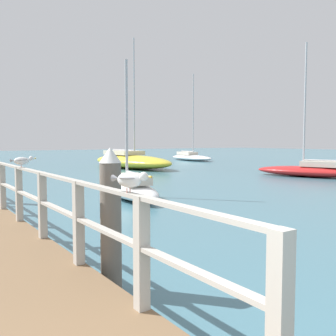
{
  "coord_description": "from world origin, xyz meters",
  "views": [
    {
      "loc": [
        -0.45,
        -0.64,
        1.98
      ],
      "look_at": [
        4.14,
        6.12,
        1.39
      ],
      "focal_mm": 40.75,
      "sensor_mm": 36.0,
      "label": 1
    }
  ],
  "objects_px": {
    "boat_5": "(129,188)",
    "boat_4": "(310,170)",
    "boat_1": "(131,161)",
    "dock_piling_near": "(111,218)",
    "seagull_foreground": "(130,179)",
    "seagull_background": "(22,160)",
    "boat_2": "(191,157)"
  },
  "relations": [
    {
      "from": "boat_5",
      "to": "boat_4",
      "type": "bearing_deg",
      "value": 17.88
    },
    {
      "from": "boat_1",
      "to": "boat_4",
      "type": "xyz_separation_m",
      "value": [
        4.93,
        -11.51,
        -0.16
      ]
    },
    {
      "from": "dock_piling_near",
      "to": "boat_5",
      "type": "xyz_separation_m",
      "value": [
        4.16,
        7.19,
        -0.62
      ]
    },
    {
      "from": "dock_piling_near",
      "to": "seagull_foreground",
      "type": "height_order",
      "value": "dock_piling_near"
    },
    {
      "from": "seagull_foreground",
      "to": "seagull_background",
      "type": "distance_m",
      "value": 4.37
    },
    {
      "from": "seagull_foreground",
      "to": "boat_4",
      "type": "height_order",
      "value": "boat_4"
    },
    {
      "from": "dock_piling_near",
      "to": "seagull_foreground",
      "type": "distance_m",
      "value": 1.44
    },
    {
      "from": "boat_5",
      "to": "boat_1",
      "type": "bearing_deg",
      "value": 73.38
    },
    {
      "from": "seagull_background",
      "to": "dock_piling_near",
      "type": "bearing_deg",
      "value": 16.19
    },
    {
      "from": "seagull_background",
      "to": "boat_5",
      "type": "bearing_deg",
      "value": 141.3
    },
    {
      "from": "dock_piling_near",
      "to": "boat_5",
      "type": "height_order",
      "value": "boat_5"
    },
    {
      "from": "boat_1",
      "to": "boat_5",
      "type": "xyz_separation_m",
      "value": [
        -6.98,
        -12.7,
        -0.19
      ]
    },
    {
      "from": "seagull_foreground",
      "to": "boat_1",
      "type": "xyz_separation_m",
      "value": [
        11.51,
        21.13,
        -1.07
      ]
    },
    {
      "from": "boat_1",
      "to": "boat_5",
      "type": "distance_m",
      "value": 14.49
    },
    {
      "from": "seagull_background",
      "to": "boat_5",
      "type": "xyz_separation_m",
      "value": [
        4.53,
        4.06,
        -1.26
      ]
    },
    {
      "from": "seagull_background",
      "to": "boat_4",
      "type": "bearing_deg",
      "value": 117.16
    },
    {
      "from": "boat_5",
      "to": "seagull_foreground",
      "type": "bearing_deg",
      "value": -106.13
    },
    {
      "from": "boat_2",
      "to": "boat_4",
      "type": "xyz_separation_m",
      "value": [
        -5.23,
        -17.54,
        0.0
      ]
    },
    {
      "from": "seagull_background",
      "to": "seagull_foreground",
      "type": "bearing_deg",
      "value": 9.37
    },
    {
      "from": "seagull_foreground",
      "to": "boat_4",
      "type": "xyz_separation_m",
      "value": [
        16.44,
        9.62,
        -1.24
      ]
    },
    {
      "from": "seagull_foreground",
      "to": "boat_2",
      "type": "bearing_deg",
      "value": -152.68
    },
    {
      "from": "seagull_background",
      "to": "boat_1",
      "type": "xyz_separation_m",
      "value": [
        11.5,
        16.76,
        -1.07
      ]
    },
    {
      "from": "seagull_foreground",
      "to": "boat_5",
      "type": "bearing_deg",
      "value": -142.38
    },
    {
      "from": "seagull_background",
      "to": "boat_4",
      "type": "height_order",
      "value": "boat_4"
    },
    {
      "from": "dock_piling_near",
      "to": "boat_5",
      "type": "distance_m",
      "value": 8.33
    },
    {
      "from": "seagull_foreground",
      "to": "boat_5",
      "type": "xyz_separation_m",
      "value": [
        4.53,
        8.43,
        -1.26
      ]
    },
    {
      "from": "seagull_foreground",
      "to": "boat_1",
      "type": "relative_size",
      "value": 0.05
    },
    {
      "from": "seagull_background",
      "to": "boat_2",
      "type": "distance_m",
      "value": 31.47
    },
    {
      "from": "boat_4",
      "to": "boat_5",
      "type": "bearing_deg",
      "value": 166.53
    },
    {
      "from": "boat_4",
      "to": "seagull_background",
      "type": "bearing_deg",
      "value": 178.53
    },
    {
      "from": "seagull_foreground",
      "to": "boat_4",
      "type": "relative_size",
      "value": 0.06
    },
    {
      "from": "boat_4",
      "to": "dock_piling_near",
      "type": "bearing_deg",
      "value": -171.62
    }
  ]
}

